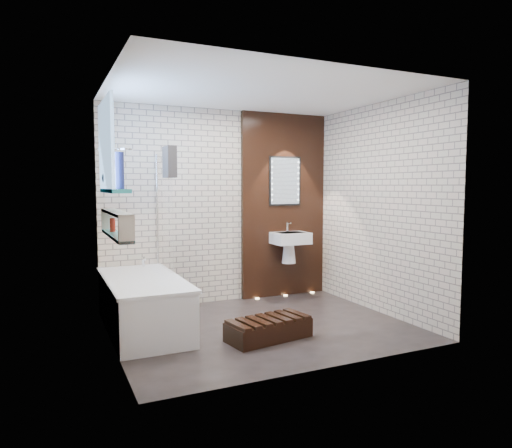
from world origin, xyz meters
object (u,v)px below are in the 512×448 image
bath_screen (164,211)px  walnut_step (269,330)px  bathtub (143,304)px  washbasin (290,242)px  led_mirror (285,181)px

bath_screen → walnut_step: bath_screen is taller
bathtub → washbasin: washbasin is taller
bath_screen → walnut_step: 1.91m
bath_screen → washbasin: size_ratio=2.41×
bath_screen → washbasin: 1.89m
washbasin → bath_screen: bearing=-174.2°
washbasin → bathtub: bearing=-164.0°
led_mirror → walnut_step: led_mirror is taller
bathtub → bath_screen: bearing=51.1°
washbasin → walnut_step: 1.94m
walnut_step → washbasin: bearing=54.3°
bathtub → walnut_step: size_ratio=2.00×
bathtub → led_mirror: bearing=19.8°
led_mirror → bathtub: bearing=-160.2°
bathtub → led_mirror: 2.68m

